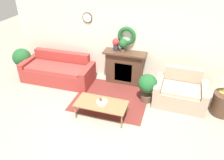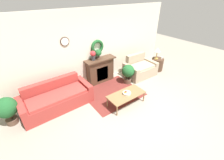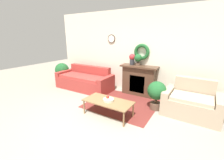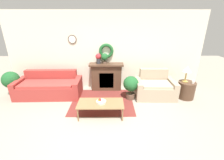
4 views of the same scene
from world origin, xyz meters
TOP-DOWN VIEW (x-y plane):
  - ground_plane at (0.00, 0.00)m, footprint 16.00×16.00m
  - floor_rug at (-0.07, 1.44)m, footprint 1.89×1.67m
  - wall_back at (-0.00, 2.56)m, footprint 6.80×0.17m
  - fireplace at (0.04, 2.36)m, footprint 1.18×0.41m
  - couch_left at (-1.86, 1.88)m, footprint 2.09×0.92m
  - loveseat_right at (1.64, 1.79)m, footprint 1.28×0.89m
  - coffee_table at (-0.07, 0.69)m, footprint 1.19×0.57m
  - fruit_bowl at (-0.06, 0.69)m, footprint 0.26×0.26m
  - side_table_by_loveseat at (2.64, 1.67)m, footprint 0.53×0.53m
  - vase_on_mantel_left at (-0.23, 2.36)m, footprint 0.20×0.20m
  - potted_plant_on_mantel at (-0.02, 2.34)m, footprint 0.24×0.24m
  - potted_plant_floor_by_couch at (-3.11, 1.93)m, footprint 0.55×0.55m
  - potted_plant_floor_by_loveseat at (0.83, 1.63)m, footprint 0.49×0.49m

SIDE VIEW (x-z plane):
  - ground_plane at x=0.00m, z-range 0.00..0.00m
  - floor_rug at x=-0.07m, z-range 0.00..0.01m
  - side_table_by_loveseat at x=2.64m, z-range 0.00..0.54m
  - couch_left at x=-1.86m, z-range -0.10..0.70m
  - loveseat_right at x=1.64m, z-range -0.13..0.74m
  - coffee_table at x=-0.07m, z-range 0.16..0.54m
  - fruit_bowl at x=-0.06m, z-range 0.36..0.48m
  - potted_plant_floor_by_loveseat at x=0.83m, z-range 0.09..0.85m
  - fireplace at x=0.04m, z-range 0.01..0.98m
  - potted_plant_floor_by_couch at x=-3.11m, z-range 0.10..0.92m
  - vase_on_mantel_left at x=-0.23m, z-range 1.00..1.35m
  - potted_plant_on_mantel at x=-0.02m, z-range 1.01..1.38m
  - wall_back at x=0.00m, z-range 0.00..2.70m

